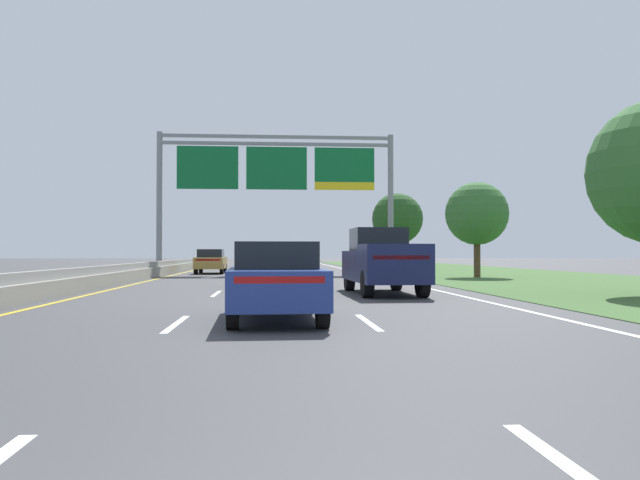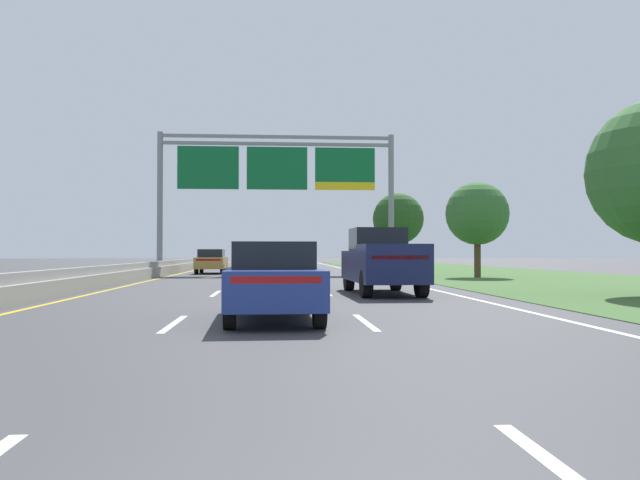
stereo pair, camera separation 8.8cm
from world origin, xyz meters
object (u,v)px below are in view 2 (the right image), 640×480
overhead_sign_gantry (277,174)px  car_white_centre_lane_sedan (272,259)px  roadside_tree_far (398,219)px  pickup_truck_navy (382,261)px  car_red_centre_lane_sedan (269,262)px  roadside_tree_distant (397,220)px  roadside_tree_mid (477,214)px  car_darkgreen_centre_lane_sedan (274,266)px  car_blue_centre_lane_sedan (273,280)px  car_gold_left_lane_sedan (211,261)px

overhead_sign_gantry → car_white_centre_lane_sedan: (-0.31, 10.78, -5.54)m
overhead_sign_gantry → roadside_tree_far: (9.41, 8.22, -2.39)m
pickup_truck_navy → car_red_centre_lane_sedan: (-3.84, 15.84, -0.26)m
roadside_tree_distant → car_red_centre_lane_sedan: bearing=-115.5°
roadside_tree_mid → roadside_tree_distant: bearing=87.7°
car_darkgreen_centre_lane_sedan → car_white_centre_lane_sedan: bearing=-1.2°
car_red_centre_lane_sedan → roadside_tree_far: size_ratio=0.74×
car_white_centre_lane_sedan → roadside_tree_far: (9.71, -2.57, 3.15)m
overhead_sign_gantry → car_white_centre_lane_sedan: 12.13m
pickup_truck_navy → roadside_tree_far: bearing=-13.6°
car_blue_centre_lane_sedan → roadside_tree_distant: (12.30, 50.15, 3.79)m
car_darkgreen_centre_lane_sedan → car_white_centre_lane_sedan: 25.72m
roadside_tree_mid → car_red_centre_lane_sedan: bearing=166.9°
car_darkgreen_centre_lane_sedan → roadside_tree_distant: 39.43m
car_blue_centre_lane_sedan → car_white_centre_lane_sedan: bearing=-1.6°
car_darkgreen_centre_lane_sedan → roadside_tree_far: (9.61, 23.15, 3.15)m
roadside_tree_far → roadside_tree_distant: 14.39m
car_gold_left_lane_sedan → car_red_centre_lane_sedan: bearing=-144.4°
car_blue_centre_lane_sedan → roadside_tree_mid: 24.15m
car_white_centre_lane_sedan → overhead_sign_gantry: bearing=-177.4°
roadside_tree_mid → car_white_centre_lane_sedan: bearing=122.8°
pickup_truck_navy → car_blue_centre_lane_sedan: size_ratio=1.22×
car_red_centre_lane_sedan → car_gold_left_lane_sedan: same height
car_red_centre_lane_sedan → car_darkgreen_centre_lane_sedan: same height
pickup_truck_navy → overhead_sign_gantry: bearing=8.2°
car_blue_centre_lane_sedan → car_white_centre_lane_sedan: 38.58m
roadside_tree_far → car_blue_centre_lane_sedan: bearing=-105.0°
pickup_truck_navy → car_white_centre_lane_sedan: (-3.65, 30.52, -0.26)m
pickup_truck_navy → roadside_tree_distant: size_ratio=0.79×
car_darkgreen_centre_lane_sedan → car_gold_left_lane_sedan: bearing=12.6°
car_blue_centre_lane_sedan → car_white_centre_lane_sedan: (-0.04, 38.58, 0.00)m
car_blue_centre_lane_sedan → car_red_centre_lane_sedan: size_ratio=1.01×
car_red_centre_lane_sedan → car_white_centre_lane_sedan: (0.19, 14.68, 0.00)m
overhead_sign_gantry → car_red_centre_lane_sedan: 6.79m
pickup_truck_navy → roadside_tree_mid: 15.38m
car_blue_centre_lane_sedan → car_darkgreen_centre_lane_sedan: same height
car_blue_centre_lane_sedan → roadside_tree_distant: 51.78m
car_white_centre_lane_sedan → roadside_tree_mid: 20.78m
roadside_tree_distant → roadside_tree_mid: bearing=-92.3°
roadside_tree_far → car_red_centre_lane_sedan: bearing=-129.3°
roadside_tree_mid → roadside_tree_far: bearing=95.7°
overhead_sign_gantry → car_gold_left_lane_sedan: 7.10m
roadside_tree_mid → roadside_tree_distant: (1.17, 28.88, 1.13)m
car_red_centre_lane_sedan → roadside_tree_mid: bearing=-103.1°
car_blue_centre_lane_sedan → roadside_tree_mid: size_ratio=0.85×
car_blue_centre_lane_sedan → car_gold_left_lane_sedan: (-3.98, 29.10, 0.00)m
car_blue_centre_lane_sedan → roadside_tree_distant: roadside_tree_distant is taller
car_red_centre_lane_sedan → roadside_tree_far: bearing=-39.3°
roadside_tree_far → roadside_tree_distant: bearing=79.4°
overhead_sign_gantry → car_darkgreen_centre_lane_sedan: bearing=-90.8°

